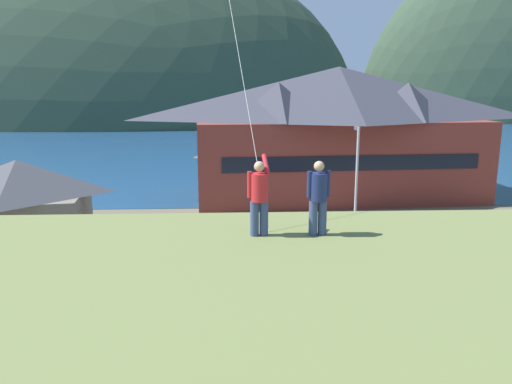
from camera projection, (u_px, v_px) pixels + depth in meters
ground_plane at (292, 313)px, 20.60m from camera, size 600.00×600.00×0.00m
parking_lot_pad at (280, 268)px, 25.47m from camera, size 40.00×20.00×0.10m
bay_water at (248, 144)px, 79.19m from camera, size 360.00×84.00×0.03m
far_hill_west_ridge at (108, 120)px, 131.47m from camera, size 131.33×68.50×91.58m
far_hill_east_peak at (509, 118)px, 140.65m from camera, size 85.84×48.39×93.17m
harbor_lodge at (338, 129)px, 40.75m from camera, size 24.82×11.84×10.62m
storage_shed_near_lot at (21, 212)px, 25.49m from camera, size 7.36×6.30×5.54m
storage_shed_waterside at (238, 164)px, 43.39m from camera, size 6.62×6.40×4.67m
wharf_dock at (251, 168)px, 54.27m from camera, size 3.20×14.54×0.70m
moored_boat_wharfside at (220, 165)px, 54.11m from camera, size 2.01×6.07×2.16m
moored_boat_outer_mooring at (284, 163)px, 54.92m from camera, size 3.05×8.37×2.16m
parked_car_front_row_end at (355, 240)px, 26.80m from camera, size 4.25×2.15×1.82m
parked_car_front_row_silver at (161, 284)px, 20.92m from camera, size 4.33×2.31×1.82m
parked_car_corner_spot at (148, 245)px, 26.01m from camera, size 4.27×2.19×1.82m
parked_car_front_row_red at (409, 293)px, 19.98m from camera, size 4.35×2.37×1.82m
parking_light_pole at (357, 173)px, 30.30m from camera, size 0.24×0.78×6.65m
person_kite_flyer at (259, 195)px, 11.43m from camera, size 0.52×0.68×1.86m
person_companion at (318, 196)px, 11.47m from camera, size 0.55×0.40×1.74m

